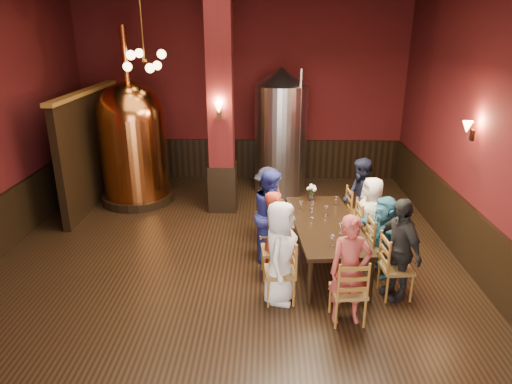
{
  "coord_description": "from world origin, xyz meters",
  "views": [
    {
      "loc": [
        0.65,
        -6.39,
        3.78
      ],
      "look_at": [
        0.48,
        0.2,
        1.34
      ],
      "focal_mm": 32.0,
      "sensor_mm": 36.0,
      "label": 1
    }
  ],
  "objects_px": {
    "dining_table": "(325,226)",
    "steel_vessel": "(281,131)",
    "rose_vase": "(312,190)",
    "copper_kettle": "(133,142)",
    "person_2": "(271,214)",
    "person_0": "(280,253)",
    "person_1": "(275,235)"
  },
  "relations": [
    {
      "from": "dining_table",
      "to": "steel_vessel",
      "type": "height_order",
      "value": "steel_vessel"
    },
    {
      "from": "person_2",
      "to": "person_1",
      "type": "bearing_deg",
      "value": -171.08
    },
    {
      "from": "person_2",
      "to": "rose_vase",
      "type": "relative_size",
      "value": 5.11
    },
    {
      "from": "person_2",
      "to": "rose_vase",
      "type": "bearing_deg",
      "value": -41.14
    },
    {
      "from": "dining_table",
      "to": "person_0",
      "type": "relative_size",
      "value": 1.63
    },
    {
      "from": "person_2",
      "to": "rose_vase",
      "type": "height_order",
      "value": "person_2"
    },
    {
      "from": "dining_table",
      "to": "copper_kettle",
      "type": "height_order",
      "value": "copper_kettle"
    },
    {
      "from": "copper_kettle",
      "to": "person_0",
      "type": "bearing_deg",
      "value": -51.28
    },
    {
      "from": "rose_vase",
      "to": "person_1",
      "type": "bearing_deg",
      "value": -115.89
    },
    {
      "from": "steel_vessel",
      "to": "person_2",
      "type": "bearing_deg",
      "value": -93.98
    },
    {
      "from": "person_2",
      "to": "copper_kettle",
      "type": "height_order",
      "value": "copper_kettle"
    },
    {
      "from": "person_2",
      "to": "copper_kettle",
      "type": "distance_m",
      "value": 4.0
    },
    {
      "from": "person_0",
      "to": "person_1",
      "type": "distance_m",
      "value": 0.67
    },
    {
      "from": "steel_vessel",
      "to": "rose_vase",
      "type": "relative_size",
      "value": 9.43
    },
    {
      "from": "steel_vessel",
      "to": "rose_vase",
      "type": "bearing_deg",
      "value": -79.05
    },
    {
      "from": "dining_table",
      "to": "steel_vessel",
      "type": "distance_m",
      "value": 3.73
    },
    {
      "from": "dining_table",
      "to": "copper_kettle",
      "type": "distance_m",
      "value": 4.85
    },
    {
      "from": "copper_kettle",
      "to": "dining_table",
      "type": "bearing_deg",
      "value": -36.04
    },
    {
      "from": "dining_table",
      "to": "rose_vase",
      "type": "bearing_deg",
      "value": 92.86
    },
    {
      "from": "dining_table",
      "to": "person_2",
      "type": "xyz_separation_m",
      "value": [
        -0.88,
        0.25,
        0.1
      ]
    },
    {
      "from": "copper_kettle",
      "to": "steel_vessel",
      "type": "relative_size",
      "value": 1.3
    },
    {
      "from": "person_2",
      "to": "copper_kettle",
      "type": "xyz_separation_m",
      "value": [
        -3.0,
        2.57,
        0.59
      ]
    },
    {
      "from": "copper_kettle",
      "to": "rose_vase",
      "type": "xyz_separation_m",
      "value": [
        3.74,
        -1.83,
        -0.42
      ]
    },
    {
      "from": "dining_table",
      "to": "rose_vase",
      "type": "distance_m",
      "value": 1.04
    },
    {
      "from": "copper_kettle",
      "to": "steel_vessel",
      "type": "height_order",
      "value": "copper_kettle"
    },
    {
      "from": "rose_vase",
      "to": "copper_kettle",
      "type": "bearing_deg",
      "value": 153.92
    },
    {
      "from": "copper_kettle",
      "to": "steel_vessel",
      "type": "distance_m",
      "value": 3.33
    },
    {
      "from": "dining_table",
      "to": "person_0",
      "type": "height_order",
      "value": "person_0"
    },
    {
      "from": "copper_kettle",
      "to": "rose_vase",
      "type": "distance_m",
      "value": 4.19
    },
    {
      "from": "dining_table",
      "to": "person_0",
      "type": "distance_m",
      "value": 1.31
    },
    {
      "from": "person_1",
      "to": "steel_vessel",
      "type": "relative_size",
      "value": 0.49
    },
    {
      "from": "person_1",
      "to": "person_2",
      "type": "relative_size",
      "value": 0.91
    }
  ]
}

